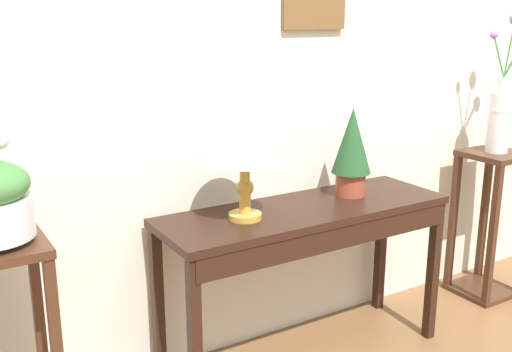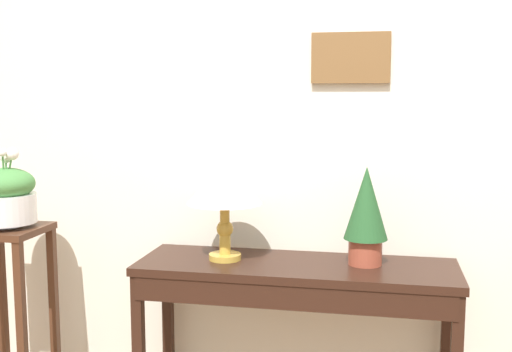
% 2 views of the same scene
% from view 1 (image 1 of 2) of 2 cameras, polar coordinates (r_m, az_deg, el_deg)
% --- Properties ---
extents(back_wall_with_art, '(9.00, 0.13, 2.80)m').
position_cam_1_polar(back_wall_with_art, '(2.88, 3.64, 11.62)').
color(back_wall_with_art, silver).
rests_on(back_wall_with_art, ground).
extents(console_table, '(1.35, 0.44, 0.75)m').
position_cam_1_polar(console_table, '(2.68, 5.02, -5.07)').
color(console_table, black).
rests_on(console_table, ground).
extents(table_lamp, '(0.33, 0.33, 0.43)m').
position_cam_1_polar(table_lamp, '(2.42, -1.09, 3.18)').
color(table_lamp, gold).
rests_on(table_lamp, console_table).
extents(potted_plant_on_console, '(0.18, 0.18, 0.42)m').
position_cam_1_polar(potted_plant_on_console, '(2.81, 9.13, 2.63)').
color(potted_plant_on_console, '#9E4733').
rests_on(potted_plant_on_console, console_table).
extents(pedestal_stand_right, '(0.32, 0.32, 0.84)m').
position_cam_1_polar(pedestal_stand_right, '(3.66, 21.27, -4.31)').
color(pedestal_stand_right, '#472819').
rests_on(pedestal_stand_right, ground).
extents(flower_vase_tall_right, '(0.22, 0.15, 0.74)m').
position_cam_1_polar(flower_vase_tall_right, '(3.51, 22.33, 5.75)').
color(flower_vase_tall_right, silver).
rests_on(flower_vase_tall_right, pedestal_stand_right).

